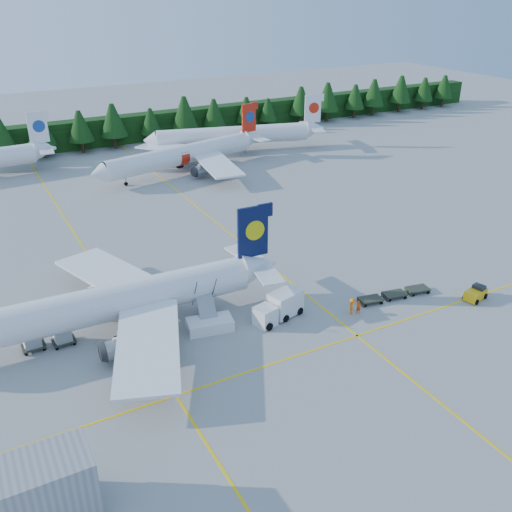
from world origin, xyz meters
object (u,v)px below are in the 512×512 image
airliner_red (178,156)px  airstairs (209,320)px  airliner_navy (90,308)px  service_truck (278,307)px  baggage_tug (476,293)px

airliner_red → airstairs: bearing=-120.9°
airliner_navy → service_truck: 19.63m
baggage_tug → airstairs: bearing=149.1°
airliner_red → service_truck: airliner_red is taller
baggage_tug → airliner_navy: bearing=148.0°
airliner_navy → baggage_tug: (40.76, -13.29, -2.64)m
airstairs → airliner_navy: bearing=169.9°
airliner_red → baggage_tug: (12.69, -61.19, -2.52)m
service_truck → airliner_red: bearing=65.5°
baggage_tug → airliner_red: bearing=87.8°
baggage_tug → service_truck: bearing=148.0°
airliner_navy → baggage_tug: size_ratio=12.55×
airliner_navy → service_truck: (18.57, -6.06, -1.96)m
service_truck → baggage_tug: (22.19, -7.23, -0.67)m
service_truck → baggage_tug: size_ratio=2.03×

